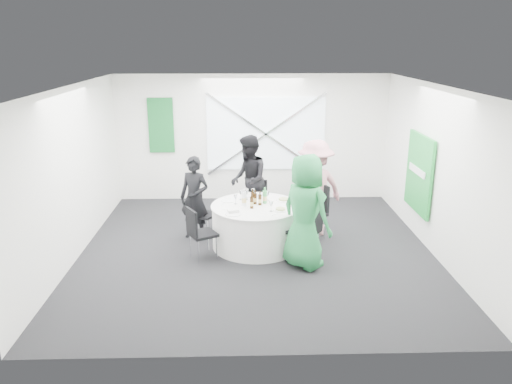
{
  "coord_description": "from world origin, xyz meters",
  "views": [
    {
      "loc": [
        -0.24,
        -7.95,
        3.5
      ],
      "look_at": [
        0.0,
        0.2,
        1.0
      ],
      "focal_mm": 35.0,
      "sensor_mm": 36.0,
      "label": 1
    }
  ],
  "objects_px": {
    "chair_back_right": "(316,206)",
    "person_woman_green": "(305,212)",
    "person_man_back_left": "(195,198)",
    "person_woman_pink": "(315,188)",
    "banquet_table": "(256,226)",
    "person_man_back": "(249,180)",
    "chair_front_left": "(198,230)",
    "green_water_bottle": "(265,197)",
    "clear_water_bottle": "(244,199)",
    "chair_back": "(258,199)",
    "chair_back_left": "(201,210)",
    "chair_front_right": "(309,226)"
  },
  "relations": [
    {
      "from": "person_man_back",
      "to": "green_water_bottle",
      "type": "height_order",
      "value": "person_man_back"
    },
    {
      "from": "chair_back",
      "to": "person_man_back_left",
      "type": "xyz_separation_m",
      "value": [
        -1.17,
        -0.72,
        0.26
      ]
    },
    {
      "from": "chair_front_left",
      "to": "person_woman_green",
      "type": "bearing_deg",
      "value": -128.24
    },
    {
      "from": "green_water_bottle",
      "to": "clear_water_bottle",
      "type": "relative_size",
      "value": 0.95
    },
    {
      "from": "person_man_back_left",
      "to": "chair_back_right",
      "type": "bearing_deg",
      "value": 20.88
    },
    {
      "from": "chair_back_left",
      "to": "green_water_bottle",
      "type": "distance_m",
      "value": 1.3
    },
    {
      "from": "person_man_back",
      "to": "clear_water_bottle",
      "type": "relative_size",
      "value": 5.78
    },
    {
      "from": "chair_back_right",
      "to": "person_woman_green",
      "type": "relative_size",
      "value": 0.55
    },
    {
      "from": "chair_back_left",
      "to": "person_man_back_left",
      "type": "relative_size",
      "value": 0.56
    },
    {
      "from": "banquet_table",
      "to": "person_man_back_left",
      "type": "height_order",
      "value": "person_man_back_left"
    },
    {
      "from": "chair_back",
      "to": "person_man_back_left",
      "type": "bearing_deg",
      "value": -145.06
    },
    {
      "from": "banquet_table",
      "to": "chair_front_left",
      "type": "bearing_deg",
      "value": -151.07
    },
    {
      "from": "chair_back_left",
      "to": "chair_front_left",
      "type": "height_order",
      "value": "chair_front_left"
    },
    {
      "from": "chair_front_left",
      "to": "person_woman_green",
      "type": "xyz_separation_m",
      "value": [
        1.71,
        -0.28,
        0.4
      ]
    },
    {
      "from": "chair_back_right",
      "to": "chair_front_right",
      "type": "relative_size",
      "value": 1.0
    },
    {
      "from": "person_woman_pink",
      "to": "person_man_back_left",
      "type": "bearing_deg",
      "value": -23.8
    },
    {
      "from": "banquet_table",
      "to": "chair_back",
      "type": "xyz_separation_m",
      "value": [
        0.07,
        1.17,
        0.12
      ]
    },
    {
      "from": "chair_back_right",
      "to": "clear_water_bottle",
      "type": "distance_m",
      "value": 1.4
    },
    {
      "from": "person_man_back",
      "to": "clear_water_bottle",
      "type": "bearing_deg",
      "value": -9.73
    },
    {
      "from": "person_man_back",
      "to": "chair_front_left",
      "type": "bearing_deg",
      "value": -31.38
    },
    {
      "from": "chair_front_left",
      "to": "clear_water_bottle",
      "type": "height_order",
      "value": "clear_water_bottle"
    },
    {
      "from": "chair_back_right",
      "to": "green_water_bottle",
      "type": "xyz_separation_m",
      "value": [
        -0.95,
        -0.29,
        0.28
      ]
    },
    {
      "from": "clear_water_bottle",
      "to": "chair_front_right",
      "type": "bearing_deg",
      "value": -29.11
    },
    {
      "from": "chair_back_left",
      "to": "chair_front_right",
      "type": "height_order",
      "value": "chair_front_right"
    },
    {
      "from": "chair_front_left",
      "to": "chair_front_right",
      "type": "bearing_deg",
      "value": -120.9
    },
    {
      "from": "banquet_table",
      "to": "person_woman_green",
      "type": "height_order",
      "value": "person_woman_green"
    },
    {
      "from": "chair_back",
      "to": "person_woman_green",
      "type": "xyz_separation_m",
      "value": [
        0.68,
        -1.98,
        0.42
      ]
    },
    {
      "from": "banquet_table",
      "to": "person_man_back",
      "type": "relative_size",
      "value": 0.89
    },
    {
      "from": "banquet_table",
      "to": "person_woman_green",
      "type": "bearing_deg",
      "value": -47.25
    },
    {
      "from": "person_woman_pink",
      "to": "banquet_table",
      "type": "bearing_deg",
      "value": 0.0
    },
    {
      "from": "chair_front_right",
      "to": "person_woman_pink",
      "type": "bearing_deg",
      "value": -157.23
    },
    {
      "from": "person_woman_green",
      "to": "clear_water_bottle",
      "type": "relative_size",
      "value": 6.06
    },
    {
      "from": "chair_back_left",
      "to": "person_woman_pink",
      "type": "height_order",
      "value": "person_woman_pink"
    },
    {
      "from": "banquet_table",
      "to": "person_man_back",
      "type": "height_order",
      "value": "person_man_back"
    },
    {
      "from": "banquet_table",
      "to": "chair_back_right",
      "type": "relative_size",
      "value": 1.55
    },
    {
      "from": "person_woman_green",
      "to": "chair_front_right",
      "type": "bearing_deg",
      "value": -66.32
    },
    {
      "from": "chair_front_right",
      "to": "person_man_back_left",
      "type": "height_order",
      "value": "person_man_back_left"
    },
    {
      "from": "person_woman_pink",
      "to": "green_water_bottle",
      "type": "xyz_separation_m",
      "value": [
        -0.93,
        -0.42,
        -0.03
      ]
    },
    {
      "from": "green_water_bottle",
      "to": "clear_water_bottle",
      "type": "bearing_deg",
      "value": -162.15
    },
    {
      "from": "person_man_back",
      "to": "chair_back",
      "type": "bearing_deg",
      "value": 74.58
    },
    {
      "from": "chair_front_left",
      "to": "green_water_bottle",
      "type": "relative_size",
      "value": 3.12
    },
    {
      "from": "person_man_back",
      "to": "person_woman_pink",
      "type": "height_order",
      "value": "person_woman_pink"
    },
    {
      "from": "chair_back_right",
      "to": "person_woman_pink",
      "type": "bearing_deg",
      "value": 168.93
    },
    {
      "from": "person_man_back_left",
      "to": "person_woman_pink",
      "type": "distance_m",
      "value": 2.19
    },
    {
      "from": "person_man_back",
      "to": "person_woman_pink",
      "type": "distance_m",
      "value": 1.37
    },
    {
      "from": "chair_back_left",
      "to": "chair_back",
      "type": "bearing_deg",
      "value": -30.89
    },
    {
      "from": "green_water_bottle",
      "to": "clear_water_bottle",
      "type": "height_order",
      "value": "clear_water_bottle"
    },
    {
      "from": "person_man_back_left",
      "to": "person_woman_pink",
      "type": "relative_size",
      "value": 0.85
    },
    {
      "from": "chair_front_left",
      "to": "green_water_bottle",
      "type": "distance_m",
      "value": 1.33
    },
    {
      "from": "person_man_back_left",
      "to": "person_man_back",
      "type": "height_order",
      "value": "person_man_back"
    }
  ]
}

